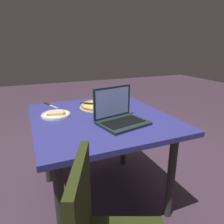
% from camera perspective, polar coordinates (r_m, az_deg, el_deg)
% --- Properties ---
extents(ground_plane, '(12.00, 12.00, 0.00)m').
position_cam_1_polar(ground_plane, '(1.99, -2.83, -22.03)').
color(ground_plane, '#402E3D').
extents(dining_table, '(1.11, 1.02, 0.75)m').
position_cam_1_polar(dining_table, '(1.65, -3.18, -4.22)').
color(dining_table, navy).
rests_on(dining_table, ground_plane).
extents(laptop, '(0.32, 0.37, 0.25)m').
position_cam_1_polar(laptop, '(1.46, 2.11, -1.12)').
color(laptop, '#192729').
rests_on(laptop, dining_table).
extents(pizza_plate, '(0.22, 0.22, 0.04)m').
position_cam_1_polar(pizza_plate, '(1.66, -15.19, -0.67)').
color(pizza_plate, white).
rests_on(pizza_plate, dining_table).
extents(pizza_tray, '(0.36, 0.36, 0.04)m').
position_cam_1_polar(pizza_tray, '(1.83, -3.42, 1.83)').
color(pizza_tray, '#999B9C').
rests_on(pizza_tray, dining_table).
extents(table_knife, '(0.23, 0.10, 0.01)m').
position_cam_1_polar(table_knife, '(1.98, -16.84, 1.91)').
color(table_knife, beige).
rests_on(table_knife, dining_table).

